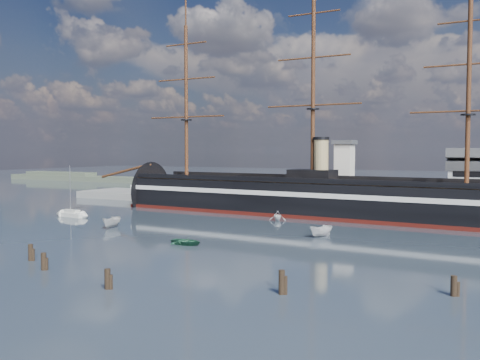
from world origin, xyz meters
The scene contains 15 objects.
ground centered at (0.00, 40.00, 0.00)m, with size 600.00×600.00×0.00m, color #19262F.
quay centered at (10.00, 76.00, 0.00)m, with size 180.00×18.00×2.00m, color slate.
quay_tower centered at (3.00, 73.00, 9.75)m, with size 5.00×5.00×15.00m.
shoreline centered at (-139.23, 135.00, 1.45)m, with size 120.00×10.00×4.00m.
warship centered at (-3.98, 60.00, 4.04)m, with size 113.23×20.32×53.94m.
sailboat centered at (-45.23, 31.75, 0.72)m, with size 7.24×2.94×11.25m.
motorboat_a centered at (-26.29, 23.36, 0.00)m, with size 6.20×2.27×2.48m, color silver.
motorboat_b centered at (-3.62, 14.99, 0.00)m, with size 3.16×1.26×1.47m, color #255E41.
motorboat_c centered at (11.96, 32.22, 0.00)m, with size 5.80×2.13×2.32m, color silver.
motorboat_d centered at (-3.18, 47.73, 0.00)m, with size 6.19×2.68×2.27m, color white.
piling_near_left centered at (-14.98, -4.68, 0.00)m, with size 0.64×0.64×2.91m, color black.
piling_near_mid centered at (3.99, -10.80, 0.00)m, with size 0.64×0.64×2.86m, color black.
piling_near_right centered at (20.87, -3.88, 0.00)m, with size 0.64×0.64×3.18m, color black.
piling_far_right centered at (36.26, 3.73, 0.00)m, with size 0.64×0.64×2.75m, color black.
piling_extra centered at (-9.06, -7.73, 0.00)m, with size 0.64×0.64×2.83m, color black.
Camera 1 is at (42.69, -52.72, 14.56)m, focal length 40.00 mm.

